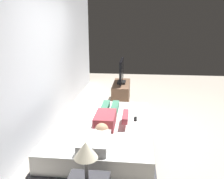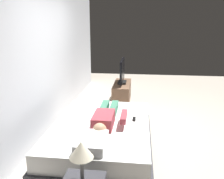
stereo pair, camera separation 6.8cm
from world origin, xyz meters
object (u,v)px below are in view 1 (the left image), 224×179
Objects in this scene: person at (107,117)px; bed at (103,140)px; pillow at (94,142)px; lamp at (86,151)px; tv at (121,72)px; tv_stand at (121,93)px; remote at (135,119)px.

bed is at bearing 115.03° from person.
pillow is 0.67m from lamp.
tv is at bearing -0.89° from lamp.
lamp is (-3.89, 0.06, 0.60)m from tv_stand.
bed is 2.61m from tv.
person reaches higher than remote.
person is 1.43× the size of tv.
bed is at bearing 0.00° from pillow.
tv is at bearing -2.20° from bed.
remote is 0.14× the size of tv_stand.
bed is 4.90× the size of lamp.
person is at bearing -64.97° from bed.
lamp is (-1.51, 0.43, 0.30)m from remote.
pillow reaches higher than bed.
person is 3.00× the size of lamp.
tv_stand is (2.56, -0.10, -0.01)m from bed.
pillow is 1.01m from remote.
lamp is at bearing 179.11° from tv.
pillow reaches higher than tv_stand.
tv is 2.10× the size of lamp.
lamp reaches higher than pillow.
bed is 1.45m from lamp.
tv is (2.38, 0.37, 0.24)m from remote.
lamp is at bearing -178.38° from bed.
tv_stand is (3.27, -0.10, -0.35)m from pillow.
remote is (0.15, -0.40, -0.07)m from person.
remote is at bearing -15.87° from lamp.
person is 8.40× the size of remote.
remote is 2.43m from tv_stand.
remote is (0.18, -0.47, 0.29)m from bed.
remote is at bearing -171.20° from tv.
tv_stand is (2.38, 0.37, -0.30)m from remote.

